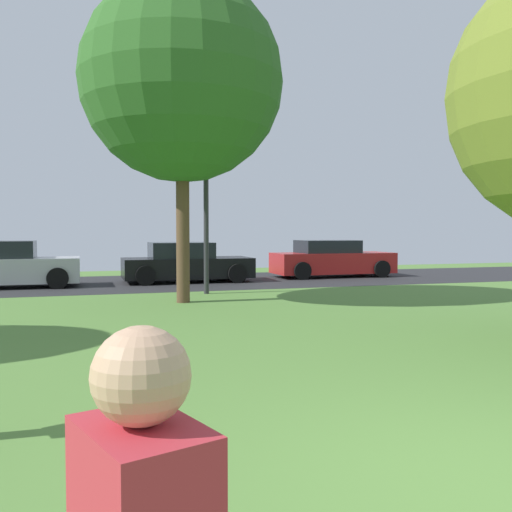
{
  "coord_description": "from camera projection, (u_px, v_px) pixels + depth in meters",
  "views": [
    {
      "loc": [
        -2.73,
        -2.99,
        1.76
      ],
      "look_at": [
        0.0,
        5.78,
        1.34
      ],
      "focal_mm": 39.38,
      "sensor_mm": 36.0,
      "label": 1
    }
  ],
  "objects": [
    {
      "name": "oak_tree_center",
      "position": [
        182.0,
        81.0,
        13.44
      ],
      "size": [
        4.86,
        4.86,
        7.78
      ],
      "color": "brown",
      "rests_on": "ground_plane"
    },
    {
      "name": "road_strip",
      "position": [
        166.0,
        282.0,
        19.0
      ],
      "size": [
        44.0,
        6.4,
        0.01
      ],
      "primitive_type": "cube",
      "color": "#28282B",
      "rests_on": "ground_plane"
    },
    {
      "name": "parked_car_black",
      "position": [
        186.0,
        264.0,
        19.09
      ],
      "size": [
        4.31,
        2.09,
        1.35
      ],
      "color": "black",
      "rests_on": "ground_plane"
    },
    {
      "name": "parked_car_red",
      "position": [
        332.0,
        260.0,
        21.14
      ],
      "size": [
        4.53,
        1.93,
        1.38
      ],
      "color": "#B21E1E",
      "rests_on": "ground_plane"
    },
    {
      "name": "street_lamp_post",
      "position": [
        206.0,
        212.0,
        15.44
      ],
      "size": [
        0.14,
        0.14,
        4.5
      ],
      "primitive_type": "cylinder",
      "color": "#2D2D33",
      "rests_on": "ground_plane"
    },
    {
      "name": "parked_car_silver",
      "position": [
        6.0,
        266.0,
        17.14
      ],
      "size": [
        4.23,
        1.95,
        1.43
      ],
      "color": "#B7B7BC",
      "rests_on": "ground_plane"
    }
  ]
}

